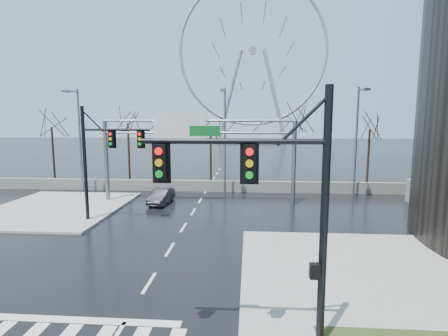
# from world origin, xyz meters

# --- Properties ---
(ground) EXTENTS (260.00, 260.00, 0.00)m
(ground) POSITION_xyz_m (0.00, 0.00, 0.00)
(ground) COLOR black
(ground) RESTS_ON ground
(sidewalk_right_ext) EXTENTS (12.00, 10.00, 0.15)m
(sidewalk_right_ext) POSITION_xyz_m (10.00, 2.00, 0.07)
(sidewalk_right_ext) COLOR gray
(sidewalk_right_ext) RESTS_ON ground
(sidewalk_far) EXTENTS (10.00, 12.00, 0.15)m
(sidewalk_far) POSITION_xyz_m (-11.00, 12.00, 0.07)
(sidewalk_far) COLOR gray
(sidewalk_far) RESTS_ON ground
(barrier_wall) EXTENTS (52.00, 0.50, 1.10)m
(barrier_wall) POSITION_xyz_m (0.00, 20.00, 0.55)
(barrier_wall) COLOR slate
(barrier_wall) RESTS_ON ground
(signal_mast_near) EXTENTS (5.52, 0.41, 8.00)m
(signal_mast_near) POSITION_xyz_m (5.14, -4.04, 4.87)
(signal_mast_near) COLOR black
(signal_mast_near) RESTS_ON ground
(signal_mast_far) EXTENTS (4.72, 0.41, 8.00)m
(signal_mast_far) POSITION_xyz_m (-5.87, 8.96, 4.83)
(signal_mast_far) COLOR black
(signal_mast_far) RESTS_ON ground
(sign_gantry) EXTENTS (16.36, 0.40, 7.60)m
(sign_gantry) POSITION_xyz_m (-0.38, 14.96, 5.18)
(sign_gantry) COLOR slate
(sign_gantry) RESTS_ON ground
(streetlight_left) EXTENTS (0.50, 2.55, 10.00)m
(streetlight_left) POSITION_xyz_m (-12.00, 18.16, 5.89)
(streetlight_left) COLOR slate
(streetlight_left) RESTS_ON ground
(streetlight_mid) EXTENTS (0.50, 2.55, 10.00)m
(streetlight_mid) POSITION_xyz_m (2.00, 18.16, 5.89)
(streetlight_mid) COLOR slate
(streetlight_mid) RESTS_ON ground
(streetlight_right) EXTENTS (0.50, 2.55, 10.00)m
(streetlight_right) POSITION_xyz_m (14.00, 18.16, 5.89)
(streetlight_right) COLOR slate
(streetlight_right) RESTS_ON ground
(tree_far_left) EXTENTS (3.50, 3.50, 7.00)m
(tree_far_left) POSITION_xyz_m (-18.00, 24.00, 5.57)
(tree_far_left) COLOR black
(tree_far_left) RESTS_ON ground
(tree_left) EXTENTS (3.75, 3.75, 7.50)m
(tree_left) POSITION_xyz_m (-9.00, 23.50, 5.98)
(tree_left) COLOR black
(tree_left) RESTS_ON ground
(tree_center) EXTENTS (3.25, 3.25, 6.50)m
(tree_center) POSITION_xyz_m (0.00, 24.50, 5.17)
(tree_center) COLOR black
(tree_center) RESTS_ON ground
(tree_right) EXTENTS (3.90, 3.90, 7.80)m
(tree_right) POSITION_xyz_m (9.00, 23.50, 6.22)
(tree_right) COLOR black
(tree_right) RESTS_ON ground
(tree_far_right) EXTENTS (3.40, 3.40, 6.80)m
(tree_far_right) POSITION_xyz_m (17.00, 24.00, 5.41)
(tree_far_right) COLOR black
(tree_far_right) RESTS_ON ground
(ferris_wheel) EXTENTS (45.00, 6.00, 50.91)m
(ferris_wheel) POSITION_xyz_m (5.00, 95.00, 26.13)
(ferris_wheel) COLOR gray
(ferris_wheel) RESTS_ON ground
(car) EXTENTS (1.63, 3.98, 1.28)m
(car) POSITION_xyz_m (-3.15, 14.59, 0.64)
(car) COLOR black
(car) RESTS_ON ground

